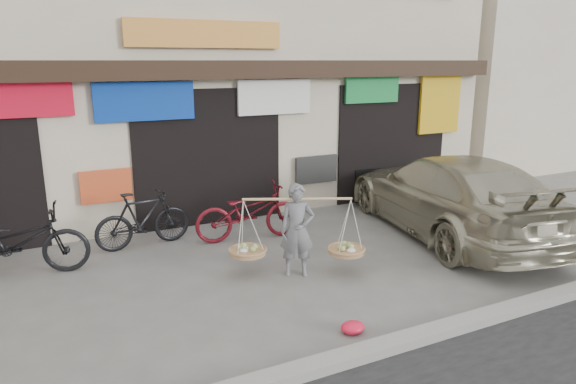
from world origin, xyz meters
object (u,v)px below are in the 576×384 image
bike_2 (249,212)px  suv (449,194)px  bike_1 (143,219)px  street_vendor (297,234)px  bike_0 (17,243)px

bike_2 → suv: suv is taller
bike_1 → bike_2: bike_2 is taller
bike_2 → suv: 3.80m
street_vendor → bike_1: bearing=153.5°
street_vendor → bike_1: street_vendor is taller
bike_0 → street_vendor: bearing=-106.5°
bike_0 → bike_1: size_ratio=1.23×
suv → bike_1: bearing=-8.4°
bike_0 → bike_1: 2.04m
street_vendor → bike_2: 1.84m
bike_1 → suv: 5.67m
bike_0 → bike_2: bike_0 is taller
bike_0 → bike_2: (3.80, 0.01, -0.02)m
street_vendor → bike_1: (-1.87, 2.32, -0.15)m
street_vendor → bike_0: street_vendor is taller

